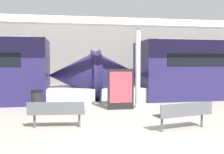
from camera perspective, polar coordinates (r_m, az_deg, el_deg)
The scene contains 8 objects.
ground_plane at distance 6.63m, azimuth 7.80°, elevation -14.25°, with size 60.00×60.00×0.00m, color #A8A093.
station_wall at distance 17.76m, azimuth -3.75°, elevation 5.13°, with size 56.00×0.20×5.00m, color gray.
bench_near at distance 7.72m, azimuth 16.22°, elevation -7.87°, with size 1.86×0.80×0.82m.
bench_far at distance 7.79m, azimuth -12.58°, elevation -7.72°, with size 1.74×0.65×0.82m.
trash_bin at distance 10.53m, azimuth -16.71°, elevation -5.27°, with size 0.48×0.48×0.86m.
poster_board at distance 10.47m, azimuth 2.01°, elevation -2.75°, with size 1.12×0.07×1.72m.
support_column_near at distance 10.90m, azimuth 5.91°, elevation 2.27°, with size 0.22×0.22×3.55m, color silver.
canopy_beam at distance 11.02m, azimuth 5.98°, elevation 12.28°, with size 28.00×0.60×0.28m, color silver.
Camera 1 is at (-1.95, -6.00, 2.03)m, focal length 40.00 mm.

